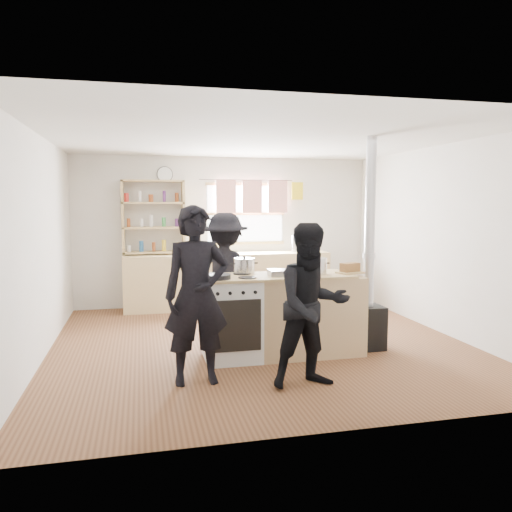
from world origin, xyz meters
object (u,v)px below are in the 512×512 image
at_px(bread_board, 350,269).
at_px(person_near_left, 197,295).
at_px(flue_heater, 368,295).
at_px(roast_tray, 283,272).
at_px(person_far, 225,275).
at_px(cooking_island, 283,315).
at_px(thermos, 294,244).
at_px(stockpot_counter, 315,266).
at_px(person_near_right, 312,306).
at_px(stockpot_stove, 244,266).
at_px(skillet_greens, 217,276).

distance_m(bread_board, person_near_left, 1.92).
bearing_deg(flue_heater, roast_tray, -175.48).
relative_size(flue_heater, person_far, 1.55).
bearing_deg(flue_heater, cooking_island, -178.46).
bearing_deg(cooking_island, flue_heater, 1.54).
bearing_deg(thermos, stockpot_counter, -102.82).
bearing_deg(roast_tray, bread_board, -1.15).
bearing_deg(stockpot_counter, roast_tray, -175.09).
height_order(person_near_left, person_near_right, person_near_left).
bearing_deg(stockpot_counter, thermos, 77.18).
bearing_deg(person_near_left, person_far, 69.52).
distance_m(bread_board, person_far, 1.68).
height_order(stockpot_stove, person_far, person_far).
bearing_deg(stockpot_counter, person_far, 129.61).
xyz_separation_m(bread_board, flue_heater, (0.29, 0.10, -0.33)).
bearing_deg(skillet_greens, cooking_island, 10.73).
bearing_deg(roast_tray, stockpot_stove, 144.08).
height_order(thermos, person_near_left, person_near_left).
distance_m(person_near_left, person_near_right, 1.10).
xyz_separation_m(thermos, person_far, (-1.50, -1.75, -0.24)).
relative_size(cooking_island, person_near_left, 1.15).
bearing_deg(flue_heater, stockpot_counter, -175.71).
bearing_deg(flue_heater, stockpot_stove, 172.61).
xyz_separation_m(thermos, flue_heater, (0.06, -2.74, -0.39)).
relative_size(stockpot_stove, bread_board, 0.76).
relative_size(stockpot_counter, flue_heater, 0.11).
xyz_separation_m(cooking_island, stockpot_counter, (0.37, -0.02, 0.56)).
bearing_deg(stockpot_stove, flue_heater, -7.39).
relative_size(stockpot_stove, person_near_left, 0.14).
bearing_deg(stockpot_stove, person_far, 96.25).
distance_m(cooking_island, stockpot_stove, 0.72).
height_order(skillet_greens, stockpot_counter, stockpot_counter).
relative_size(bread_board, person_near_left, 0.19).
relative_size(cooking_island, stockpot_stove, 8.02).
height_order(cooking_island, person_near_right, person_near_right).
height_order(cooking_island, person_far, person_far).
distance_m(thermos, stockpot_counter, 2.86).
bearing_deg(cooking_island, skillet_greens, -169.27).
bearing_deg(stockpot_stove, skillet_greens, -135.48).
distance_m(roast_tray, stockpot_counter, 0.40).
distance_m(stockpot_stove, flue_heater, 1.52).
bearing_deg(stockpot_stove, cooking_island, -28.45).
height_order(stockpot_stove, person_near_left, person_near_left).
bearing_deg(bread_board, roast_tray, 178.85).
bearing_deg(stockpot_stove, roast_tray, -35.92).
distance_m(skillet_greens, flue_heater, 1.87).
distance_m(roast_tray, bread_board, 0.80).
distance_m(thermos, stockpot_stove, 2.91).
height_order(skillet_greens, bread_board, bread_board).
bearing_deg(person_far, skillet_greens, 98.72).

